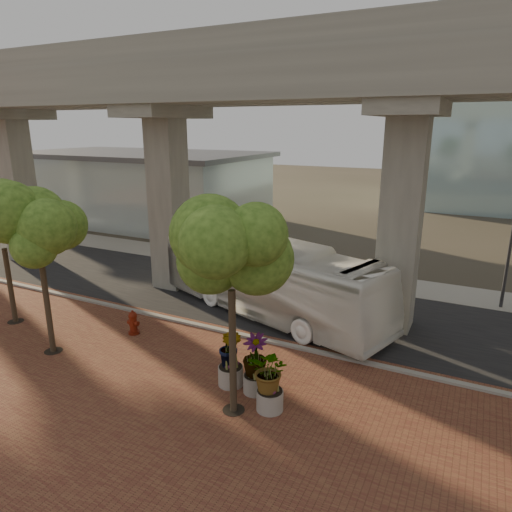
% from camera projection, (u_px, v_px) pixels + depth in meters
% --- Properties ---
extents(ground, '(160.00, 160.00, 0.00)m').
position_uv_depth(ground, '(252.00, 318.00, 21.28)').
color(ground, '#353226').
rests_on(ground, ground).
extents(brick_plaza, '(70.00, 13.00, 0.06)m').
position_uv_depth(brick_plaza, '(137.00, 409.00, 14.40)').
color(brick_plaza, brown).
rests_on(brick_plaza, ground).
extents(asphalt_road, '(90.00, 8.00, 0.04)m').
position_uv_depth(asphalt_road, '(270.00, 303.00, 23.00)').
color(asphalt_road, black).
rests_on(asphalt_road, ground).
extents(curb_strip, '(70.00, 0.25, 0.16)m').
position_uv_depth(curb_strip, '(231.00, 333.00, 19.54)').
color(curb_strip, gray).
rests_on(curb_strip, ground).
extents(far_sidewalk, '(90.00, 3.00, 0.06)m').
position_uv_depth(far_sidewalk, '(308.00, 273.00, 27.72)').
color(far_sidewalk, gray).
rests_on(far_sidewalk, ground).
extents(transit_viaduct, '(72.00, 5.60, 12.40)m').
position_uv_depth(transit_viaduct, '(272.00, 156.00, 20.99)').
color(transit_viaduct, '#9B998D').
rests_on(transit_viaduct, ground).
extents(station_pavilion, '(23.00, 13.00, 6.30)m').
position_uv_depth(station_pavilion, '(140.00, 186.00, 42.75)').
color(station_pavilion, '#A7B8BF').
rests_on(station_pavilion, ground).
extents(transit_bus, '(12.92, 6.74, 3.52)m').
position_uv_depth(transit_bus, '(266.00, 278.00, 21.38)').
color(transit_bus, white).
rests_on(transit_bus, ground).
extents(fire_hydrant, '(0.53, 0.47, 1.05)m').
position_uv_depth(fire_hydrant, '(133.00, 323.00, 19.41)').
color(fire_hydrant, maroon).
rests_on(fire_hydrant, ground).
extents(planter_front, '(1.88, 1.88, 2.07)m').
position_uv_depth(planter_front, '(270.00, 374.00, 13.98)').
color(planter_front, '#9D9A8E').
rests_on(planter_front, ground).
extents(planter_right, '(1.94, 1.94, 2.07)m').
position_uv_depth(planter_right, '(255.00, 358.00, 14.92)').
color(planter_right, '#9C978D').
rests_on(planter_right, ground).
extents(planter_left, '(1.92, 1.92, 2.11)m').
position_uv_depth(planter_left, '(230.00, 351.00, 15.36)').
color(planter_left, '#9E978F').
rests_on(planter_left, ground).
extents(street_tree_far_west, '(3.93, 3.93, 6.39)m').
position_uv_depth(street_tree_far_west, '(0.00, 223.00, 19.48)').
color(street_tree_far_west, '#4E3F2D').
rests_on(street_tree_far_west, ground).
extents(street_tree_near_west, '(3.77, 3.77, 6.48)m').
position_uv_depth(street_tree_near_west, '(38.00, 234.00, 16.71)').
color(street_tree_near_west, '#4E3F2D').
rests_on(street_tree_near_west, ground).
extents(street_tree_near_east, '(3.63, 3.63, 6.72)m').
position_uv_depth(street_tree_near_east, '(231.00, 256.00, 12.90)').
color(street_tree_near_east, '#4E3F2D').
rests_on(street_tree_near_east, ground).
extents(streetlamp_west, '(0.44, 1.29, 8.88)m').
position_uv_depth(streetlamp_west, '(162.00, 179.00, 30.76)').
color(streetlamp_west, '#313136').
rests_on(streetlamp_west, ground).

